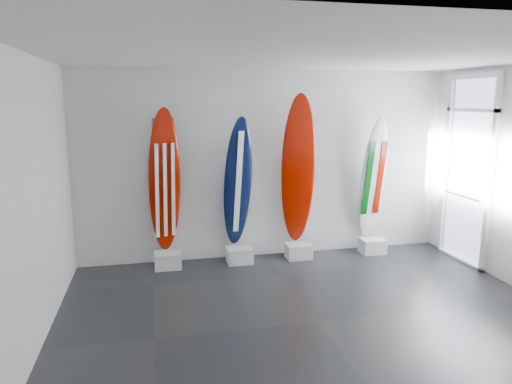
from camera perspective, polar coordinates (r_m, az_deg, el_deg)
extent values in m
plane|color=black|center=(5.71, 7.46, -15.31)|extent=(6.00, 6.00, 0.00)
plane|color=white|center=(5.14, 8.33, 16.23)|extent=(6.00, 6.00, 0.00)
plane|color=silver|center=(7.58, 1.34, 3.29)|extent=(6.00, 0.00, 6.00)
plane|color=silver|center=(3.09, 24.29, -9.47)|extent=(6.00, 0.00, 6.00)
plane|color=silver|center=(5.05, -26.02, -1.82)|extent=(0.00, 5.00, 5.00)
cube|color=white|center=(7.38, -10.61, -8.15)|extent=(0.40, 0.30, 0.24)
ellipsoid|color=#8E0D00|center=(7.18, -10.98, 1.31)|extent=(0.54, 0.36, 2.20)
cube|color=white|center=(7.49, -1.99, -7.68)|extent=(0.40, 0.30, 0.24)
ellipsoid|color=black|center=(7.30, -2.20, 1.12)|extent=(0.55, 0.50, 2.06)
cube|color=white|center=(7.71, 5.18, -7.15)|extent=(0.40, 0.30, 0.24)
ellipsoid|color=#8E0D00|center=(7.50, 5.13, 2.68)|extent=(0.57, 0.34, 2.40)
cube|color=white|center=(8.18, 13.91, -6.36)|extent=(0.40, 0.30, 0.24)
ellipsoid|color=white|center=(8.01, 13.97, 1.59)|extent=(0.50, 0.45, 2.03)
cube|color=silver|center=(7.62, -16.96, -6.01)|extent=(0.09, 0.02, 0.13)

